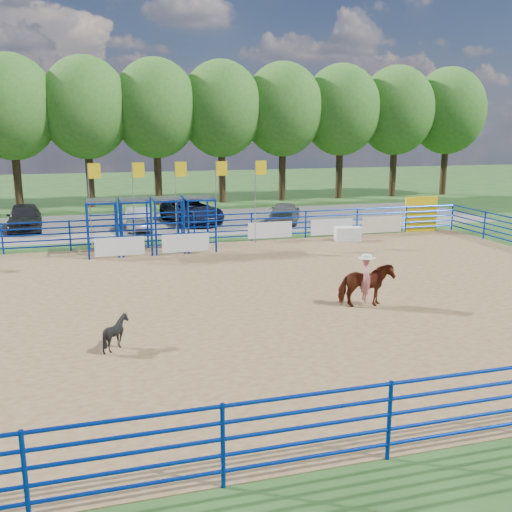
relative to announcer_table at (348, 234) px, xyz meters
name	(u,v)px	position (x,y,z in m)	size (l,w,h in m)	color
ground	(245,300)	(-7.86, -8.70, -0.38)	(120.00, 120.00, 0.00)	#355E25
arena_dirt	(245,300)	(-7.86, -8.70, -0.37)	(30.00, 20.00, 0.02)	#9D7B4E
gravel_strip	(175,223)	(-7.86, 8.30, -0.37)	(40.00, 10.00, 0.01)	gray
announcer_table	(348,234)	(0.00, 0.00, 0.00)	(1.33, 0.62, 0.71)	white
horse_and_rider	(366,281)	(-4.24, -10.53, 0.52)	(1.83, 1.01, 2.49)	maroon
calf	(116,332)	(-12.29, -12.07, 0.10)	(0.73, 0.83, 0.91)	black
car_a	(25,217)	(-16.56, 7.98, 0.41)	(1.82, 4.53, 1.54)	black
car_b	(140,218)	(-10.18, 6.43, 0.31)	(1.43, 4.10, 1.35)	gray
car_c	(192,210)	(-6.87, 7.97, 0.40)	(2.55, 5.52, 1.53)	black
car_d	(285,213)	(-1.32, 6.37, 0.26)	(1.75, 4.30, 1.25)	#555558
perimeter_fence	(245,279)	(-7.86, -8.70, 0.37)	(30.10, 20.10, 1.50)	#062797
chute_assembly	(159,225)	(-9.76, 0.13, 0.88)	(19.32, 2.41, 4.20)	#062797
treeline	(155,104)	(-7.86, 17.30, 7.16)	(56.40, 6.40, 11.24)	#3F2B19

